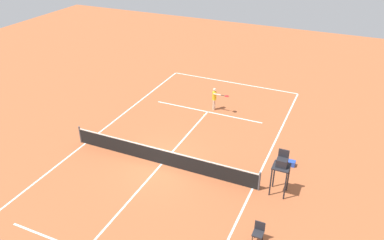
{
  "coord_description": "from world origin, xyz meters",
  "views": [
    {
      "loc": [
        -8.48,
        14.91,
        12.24
      ],
      "look_at": [
        -0.08,
        -3.88,
        0.8
      ],
      "focal_mm": 35.66,
      "sensor_mm": 36.0,
      "label": 1
    }
  ],
  "objects_px": {
    "umpire_chair": "(282,166)",
    "player_serving": "(215,97)",
    "courtside_chair_near": "(259,232)",
    "tennis_ball": "(204,115)",
    "equipment_bag": "(288,162)"
  },
  "relations": [
    {
      "from": "player_serving",
      "to": "equipment_bag",
      "type": "relative_size",
      "value": 2.14
    },
    {
      "from": "tennis_ball",
      "to": "courtside_chair_near",
      "type": "relative_size",
      "value": 0.07
    },
    {
      "from": "player_serving",
      "to": "courtside_chair_near",
      "type": "xyz_separation_m",
      "value": [
        -5.97,
        10.44,
        -0.43
      ]
    },
    {
      "from": "equipment_bag",
      "to": "player_serving",
      "type": "bearing_deg",
      "value": -36.63
    },
    {
      "from": "player_serving",
      "to": "courtside_chair_near",
      "type": "bearing_deg",
      "value": 28.75
    },
    {
      "from": "player_serving",
      "to": "tennis_ball",
      "type": "relative_size",
      "value": 23.88
    },
    {
      "from": "player_serving",
      "to": "umpire_chair",
      "type": "relative_size",
      "value": 0.67
    },
    {
      "from": "tennis_ball",
      "to": "courtside_chair_near",
      "type": "height_order",
      "value": "courtside_chair_near"
    },
    {
      "from": "tennis_ball",
      "to": "umpire_chair",
      "type": "bearing_deg",
      "value": 137.24
    },
    {
      "from": "player_serving",
      "to": "umpire_chair",
      "type": "distance_m",
      "value": 9.25
    },
    {
      "from": "tennis_ball",
      "to": "umpire_chair",
      "type": "xyz_separation_m",
      "value": [
        -6.42,
        5.94,
        1.57
      ]
    },
    {
      "from": "umpire_chair",
      "to": "player_serving",
      "type": "bearing_deg",
      "value": -49.17
    },
    {
      "from": "courtside_chair_near",
      "to": "equipment_bag",
      "type": "height_order",
      "value": "courtside_chair_near"
    },
    {
      "from": "umpire_chair",
      "to": "equipment_bag",
      "type": "bearing_deg",
      "value": -89.3
    },
    {
      "from": "player_serving",
      "to": "courtside_chair_near",
      "type": "height_order",
      "value": "player_serving"
    }
  ]
}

